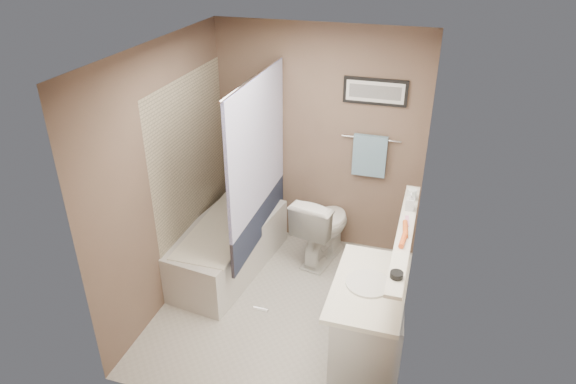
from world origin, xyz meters
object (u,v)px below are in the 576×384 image
(bathtub, at_px, (226,247))
(hair_brush_back, at_px, (405,229))
(vanity, at_px, (367,329))
(soap_bottle, at_px, (410,202))
(toilet, at_px, (323,226))
(candle_bowl_near, at_px, (397,275))
(hair_brush_front, at_px, (403,239))
(glass_jar, at_px, (412,195))

(bathtub, relative_size, hair_brush_back, 6.82)
(vanity, distance_m, soap_bottle, 1.09)
(toilet, height_order, candle_bowl_near, candle_bowl_near)
(hair_brush_back, bearing_deg, vanity, -116.29)
(vanity, bearing_deg, hair_brush_back, 58.65)
(vanity, xyz_separation_m, hair_brush_front, (0.19, 0.23, 0.74))
(hair_brush_back, height_order, soap_bottle, soap_bottle)
(glass_jar, bearing_deg, soap_bottle, -90.00)
(hair_brush_back, bearing_deg, glass_jar, 90.00)
(candle_bowl_near, distance_m, soap_bottle, 0.95)
(vanity, distance_m, hair_brush_front, 0.79)
(bathtub, height_order, hair_brush_front, hair_brush_front)
(bathtub, bearing_deg, soap_bottle, 0.69)
(toilet, xyz_separation_m, candle_bowl_near, (0.88, -1.63, 0.74))
(soap_bottle, bearing_deg, candle_bowl_near, -90.00)
(vanity, relative_size, hair_brush_back, 4.09)
(candle_bowl_near, distance_m, hair_brush_front, 0.46)
(bathtub, xyz_separation_m, glass_jar, (1.79, -0.03, 0.92))
(hair_brush_back, bearing_deg, candle_bowl_near, -90.00)
(bathtub, xyz_separation_m, soap_bottle, (1.79, -0.21, 0.94))
(vanity, height_order, glass_jar, glass_jar)
(toilet, height_order, hair_brush_back, hair_brush_back)
(hair_brush_front, distance_m, hair_brush_back, 0.14)
(vanity, distance_m, glass_jar, 1.20)
(toilet, height_order, vanity, vanity)
(hair_brush_front, bearing_deg, vanity, -128.79)
(hair_brush_front, height_order, glass_jar, glass_jar)
(toilet, bearing_deg, vanity, 128.43)
(glass_jar, bearing_deg, vanity, -101.54)
(hair_brush_front, bearing_deg, toilet, 126.70)
(toilet, distance_m, hair_brush_back, 1.54)
(candle_bowl_near, bearing_deg, soap_bottle, 90.00)
(toilet, xyz_separation_m, soap_bottle, (0.88, -0.68, 0.80))
(toilet, height_order, glass_jar, glass_jar)
(bathtub, height_order, soap_bottle, soap_bottle)
(bathtub, relative_size, vanity, 1.67)
(toilet, xyz_separation_m, glass_jar, (0.88, -0.50, 0.77))
(hair_brush_front, height_order, hair_brush_back, same)
(bathtub, distance_m, vanity, 1.86)
(glass_jar, xyz_separation_m, soap_bottle, (0.00, -0.18, 0.03))
(glass_jar, bearing_deg, hair_brush_back, -90.00)
(vanity, height_order, soap_bottle, soap_bottle)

